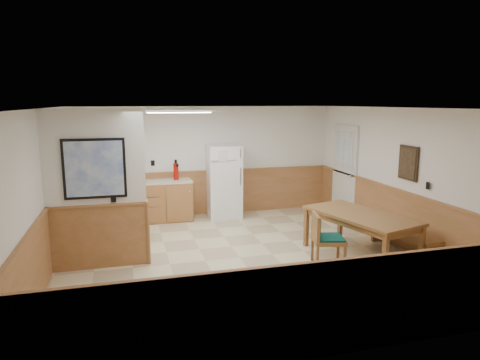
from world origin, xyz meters
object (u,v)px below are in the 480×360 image
object	(u,v)px
dining_chair	(323,236)
soap_bottle	(107,178)
dining_table	(361,219)
dining_bench	(405,235)
fire_extinguisher	(176,171)
refrigerator	(224,181)

from	to	relation	value
dining_chair	soap_bottle	world-z (taller)	soap_bottle
dining_table	soap_bottle	bearing A→B (deg)	127.37
dining_bench	dining_chair	world-z (taller)	dining_chair
dining_table	dining_bench	world-z (taller)	dining_table
dining_table	dining_bench	bearing A→B (deg)	-21.17
dining_bench	soap_bottle	world-z (taller)	soap_bottle
dining_bench	fire_extinguisher	bearing A→B (deg)	136.55
refrigerator	soap_bottle	world-z (taller)	refrigerator
dining_chair	refrigerator	bearing A→B (deg)	118.34
dining_chair	soap_bottle	distance (m)	4.75
dining_bench	dining_chair	bearing A→B (deg)	-176.74
dining_table	dining_chair	size ratio (longest dim) A/B	2.47
refrigerator	fire_extinguisher	bearing A→B (deg)	179.59
dining_chair	soap_bottle	size ratio (longest dim) A/B	3.93
dining_table	fire_extinguisher	world-z (taller)	fire_extinguisher
soap_bottle	dining_table	bearing A→B (deg)	-36.97
dining_bench	dining_chair	size ratio (longest dim) A/B	1.83
dining_chair	soap_bottle	xyz separation A→B (m)	(-3.37, 3.31, 0.51)
dining_table	dining_chair	bearing A→B (deg)	178.19
dining_table	fire_extinguisher	size ratio (longest dim) A/B	4.67
refrigerator	dining_table	world-z (taller)	refrigerator
dining_table	dining_bench	size ratio (longest dim) A/B	1.35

